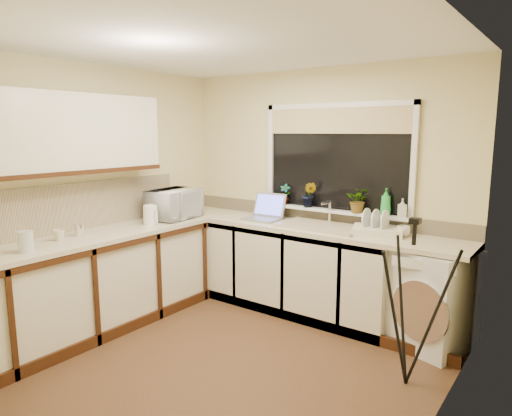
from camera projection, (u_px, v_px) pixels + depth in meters
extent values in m
plane|color=brown|center=(227.00, 356.00, 3.72)|extent=(3.20, 3.20, 0.00)
plane|color=white|center=(223.00, 44.00, 3.32)|extent=(3.20, 3.20, 0.00)
plane|color=beige|center=(318.00, 190.00, 4.71)|extent=(3.20, 0.00, 3.20)
plane|color=beige|center=(36.00, 249.00, 2.33)|extent=(3.20, 0.00, 3.20)
plane|color=beige|center=(100.00, 193.00, 4.45)|extent=(0.00, 3.00, 3.00)
plane|color=beige|center=(440.00, 237.00, 2.59)|extent=(0.00, 3.00, 3.00)
cube|color=silver|center=(276.00, 265.00, 4.80)|extent=(2.55, 0.60, 0.86)
cube|color=silver|center=(97.00, 285.00, 4.17)|extent=(0.54, 2.40, 0.86)
cube|color=beige|center=(303.00, 227.00, 4.53)|extent=(3.20, 0.60, 0.04)
cube|color=beige|center=(94.00, 237.00, 4.10)|extent=(0.60, 2.40, 0.04)
cube|color=silver|center=(62.00, 134.00, 3.91)|extent=(0.28, 1.90, 0.70)
cube|color=beige|center=(74.00, 207.00, 4.22)|extent=(0.02, 2.40, 0.45)
cube|color=beige|center=(317.00, 214.00, 4.74)|extent=(3.20, 0.02, 0.14)
cube|color=black|center=(336.00, 159.00, 4.53)|extent=(1.50, 0.02, 1.00)
cube|color=tan|center=(336.00, 121.00, 4.45)|extent=(1.50, 0.02, 0.25)
cube|color=white|center=(332.00, 211.00, 4.57)|extent=(1.60, 0.14, 0.03)
cube|color=tan|center=(321.00, 226.00, 4.41)|extent=(0.82, 0.46, 0.03)
cylinder|color=silver|center=(330.00, 213.00, 4.53)|extent=(0.03, 0.03, 0.24)
cube|color=silver|center=(431.00, 298.00, 3.86)|extent=(0.74, 0.73, 0.85)
cube|color=gray|center=(261.00, 219.00, 4.78)|extent=(0.39, 0.29, 0.02)
cube|color=#5D68FD|center=(270.00, 205.00, 4.90)|extent=(0.37, 0.13, 0.25)
cylinder|color=white|center=(150.00, 215.00, 4.54)|extent=(0.14, 0.14, 0.18)
cube|color=silver|center=(377.00, 231.00, 4.12)|extent=(0.52, 0.45, 0.07)
cylinder|color=silver|center=(25.00, 242.00, 3.50)|extent=(0.11, 0.11, 0.17)
cylinder|color=white|center=(79.00, 230.00, 4.05)|extent=(0.08, 0.08, 0.11)
imported|color=white|center=(174.00, 204.00, 4.86)|extent=(0.45, 0.61, 0.31)
imported|color=#999999|center=(285.00, 194.00, 4.87)|extent=(0.13, 0.11, 0.22)
imported|color=#999999|center=(309.00, 195.00, 4.66)|extent=(0.16, 0.14, 0.26)
imported|color=#999999|center=(358.00, 200.00, 4.35)|extent=(0.25, 0.23, 0.24)
imported|color=green|center=(386.00, 202.00, 4.22)|extent=(0.11, 0.11, 0.25)
imported|color=#999999|center=(402.00, 208.00, 4.13)|extent=(0.10, 0.10, 0.17)
imported|color=silver|center=(403.00, 231.00, 4.03)|extent=(0.15, 0.15, 0.09)
imported|color=beige|center=(59.00, 235.00, 3.88)|extent=(0.12, 0.12, 0.09)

